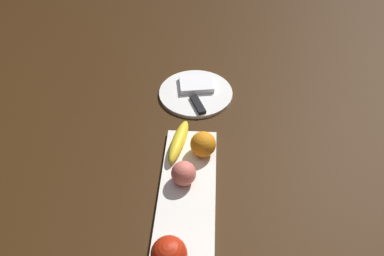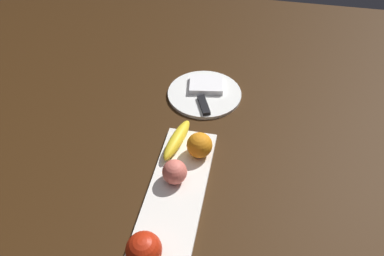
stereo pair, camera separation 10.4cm
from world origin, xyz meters
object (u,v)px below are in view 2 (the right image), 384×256
(apple, at_px, (144,250))
(knife, at_px, (203,102))
(orange_near_apple, at_px, (199,145))
(peach, at_px, (175,172))
(folded_napkin, at_px, (206,85))
(fruit_tray, at_px, (175,196))
(dinner_plate, at_px, (204,94))
(banana, at_px, (176,139))

(apple, distance_m, knife, 0.55)
(orange_near_apple, distance_m, peach, 0.11)
(folded_napkin, height_order, knife, folded_napkin)
(apple, height_order, folded_napkin, apple)
(orange_near_apple, bearing_deg, peach, 155.65)
(fruit_tray, bearing_deg, peach, 14.51)
(knife, bearing_deg, apple, 153.72)
(folded_napkin, distance_m, knife, 0.09)
(peach, bearing_deg, dinner_plate, -1.69)
(banana, height_order, orange_near_apple, orange_near_apple)
(orange_near_apple, bearing_deg, banana, 71.01)
(orange_near_apple, distance_m, dinner_plate, 0.29)
(orange_near_apple, relative_size, folded_napkin, 0.64)
(fruit_tray, xyz_separation_m, knife, (0.37, -0.00, 0.01))
(folded_napkin, bearing_deg, knife, -177.32)
(fruit_tray, height_order, orange_near_apple, orange_near_apple)
(peach, distance_m, folded_napkin, 0.41)
(apple, distance_m, peach, 0.22)
(peach, relative_size, folded_napkin, 0.58)
(fruit_tray, distance_m, peach, 0.06)
(apple, xyz_separation_m, banana, (0.35, 0.01, -0.02))
(dinner_plate, distance_m, knife, 0.06)
(peach, xyz_separation_m, dinner_plate, (0.38, -0.01, -0.04))
(folded_napkin, relative_size, knife, 0.65)
(banana, height_order, peach, peach)
(orange_near_apple, distance_m, folded_napkin, 0.31)
(fruit_tray, distance_m, folded_napkin, 0.46)
(fruit_tray, relative_size, apple, 5.73)
(fruit_tray, xyz_separation_m, dinner_plate, (0.42, 0.00, -0.00))
(apple, height_order, orange_near_apple, apple)
(banana, relative_size, knife, 0.94)
(folded_napkin, bearing_deg, dinner_plate, 180.00)
(dinner_plate, height_order, folded_napkin, folded_napkin)
(fruit_tray, height_order, banana, banana)
(apple, relative_size, orange_near_apple, 1.10)
(peach, height_order, folded_napkin, peach)
(dinner_plate, xyz_separation_m, knife, (-0.06, -0.00, 0.01))
(fruit_tray, xyz_separation_m, folded_napkin, (0.46, 0.00, 0.01))
(fruit_tray, distance_m, apple, 0.19)
(peach, bearing_deg, folded_napkin, -1.56)
(orange_near_apple, xyz_separation_m, dinner_plate, (0.28, 0.03, -0.05))
(knife, bearing_deg, peach, 154.04)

